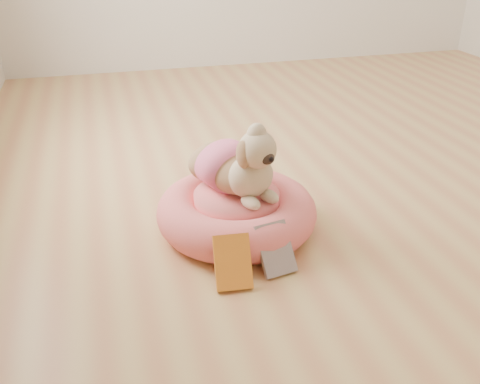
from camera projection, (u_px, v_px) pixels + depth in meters
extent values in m
plane|color=tan|center=(386.00, 169.00, 2.63)|extent=(4.50, 4.50, 0.00)
cylinder|color=#EA5B5B|center=(237.00, 218.00, 2.10)|extent=(0.45, 0.45, 0.09)
torus|color=#EA5B5B|center=(237.00, 211.00, 2.09)|extent=(0.62, 0.62, 0.16)
cylinder|color=#EA5B5B|center=(237.00, 203.00, 2.07)|extent=(0.33, 0.33, 0.09)
cube|color=gold|center=(233.00, 262.00, 1.77)|extent=(0.13, 0.13, 0.17)
cube|color=white|center=(275.00, 249.00, 1.85)|extent=(0.14, 0.14, 0.16)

